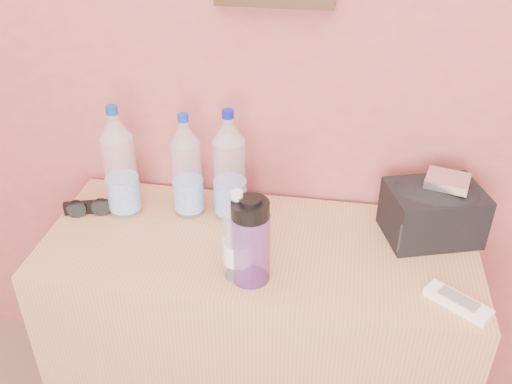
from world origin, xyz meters
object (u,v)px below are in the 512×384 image
pet_large_b (187,171)px  toiletry_bag (433,210)px  dresser (258,338)px  ac_remote (458,303)px  nalgene_bottle (250,240)px  sunglasses (90,207)px  pet_large_c (230,171)px  foil_packet (448,181)px  pet_large_a (120,167)px  pet_small (238,240)px

pet_large_b → toiletry_bag: size_ratio=1.27×
dresser → pet_large_b: (-0.22, 0.12, 0.49)m
dresser → ac_remote: (0.49, -0.16, 0.37)m
nalgene_bottle → sunglasses: 0.55m
pet_large_c → foil_packet: bearing=-0.7°
dresser → pet_large_a: pet_large_a is taller
dresser → nalgene_bottle: size_ratio=4.99×
pet_large_c → pet_small: 0.27m
sunglasses → dresser: bearing=-24.1°
sunglasses → foil_packet: size_ratio=1.36×
pet_large_a → pet_small: pet_large_a is taller
sunglasses → foil_packet: bearing=-14.0°
pet_large_a → ac_remote: size_ratio=2.12×
nalgene_bottle → ac_remote: bearing=-2.2°
nalgene_bottle → ac_remote: 0.50m
pet_small → nalgene_bottle: 0.03m
sunglasses → foil_packet: 0.98m
dresser → ac_remote: ac_remote is taller
dresser → pet_large_a: 0.65m
pet_large_c → pet_small: bearing=-74.0°
pet_large_a → toiletry_bag: size_ratio=1.37×
pet_small → sunglasses: (-0.47, 0.20, -0.09)m
pet_large_b → pet_small: pet_large_b is taller
dresser → ac_remote: size_ratio=7.44×
pet_small → ac_remote: 0.53m
dresser → pet_large_c: bearing=129.4°
sunglasses → ac_remote: bearing=-29.5°
pet_large_b → sunglasses: (-0.28, -0.05, -0.12)m
pet_small → toiletry_bag: pet_small is taller
pet_large_a → foil_packet: 0.87m
pet_large_a → nalgene_bottle: size_ratio=1.42×
pet_large_a → foil_packet: size_ratio=3.09×
dresser → sunglasses: 0.63m
nalgene_bottle → sunglasses: bearing=158.3°
dresser → pet_large_a: bearing=167.8°
pet_small → pet_large_b: bearing=127.6°
pet_large_b → toiletry_bag: (0.67, -0.00, -0.05)m
pet_large_c → ac_remote: pet_large_c is taller
dresser → ac_remote: 0.63m
dresser → ac_remote: bearing=-17.7°
nalgene_bottle → sunglasses: (-0.50, 0.20, -0.09)m
dresser → sunglasses: (-0.50, 0.06, 0.38)m
dresser → foil_packet: 0.72m
pet_large_a → pet_small: size_ratio=1.35×
pet_large_c → toiletry_bag: (0.55, -0.01, -0.06)m
pet_small → sunglasses: bearing=157.5°
pet_large_b → sunglasses: size_ratio=2.12×
pet_small → foil_packet: 0.56m
pet_large_c → foil_packet: (0.57, -0.01, 0.03)m
pet_small → nalgene_bottle: (0.03, -0.00, 0.01)m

